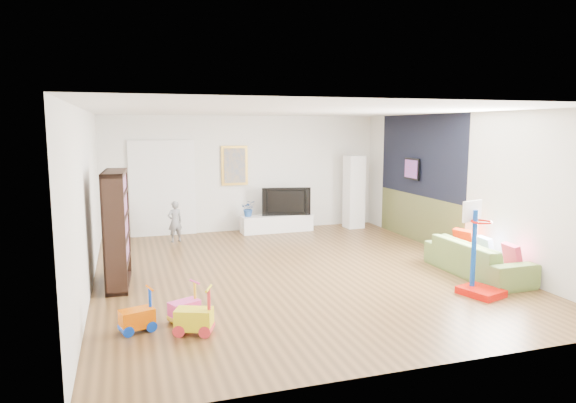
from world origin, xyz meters
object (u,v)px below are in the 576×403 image
object	(u,v)px
bookshelf	(117,229)
basketball_hoop	(483,249)
media_console	(277,223)
sofa	(477,258)

from	to	relation	value
bookshelf	basketball_hoop	bearing A→B (deg)	-19.70
media_console	sofa	xyz separation A→B (m)	(2.15, -4.44, 0.09)
bookshelf	basketball_hoop	distance (m)	5.49
bookshelf	sofa	bearing A→B (deg)	-9.10
media_console	bookshelf	xyz separation A→B (m)	(-3.51, -3.19, 0.69)
media_console	sofa	world-z (taller)	sofa
bookshelf	basketball_hoop	size ratio (longest dim) A/B	1.29
sofa	basketball_hoop	xyz separation A→B (m)	(-0.62, -0.90, 0.41)
media_console	bookshelf	world-z (taller)	bookshelf
sofa	basketball_hoop	bearing A→B (deg)	145.15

